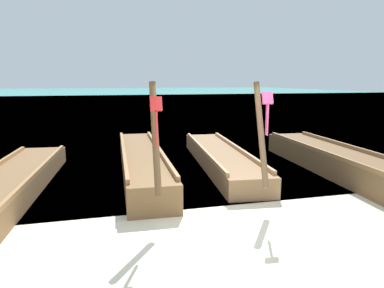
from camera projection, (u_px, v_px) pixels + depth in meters
The scene contains 6 objects.
ground at pixel (238, 230), 6.08m from camera, with size 120.00×120.00×0.00m, color beige.
sea_water at pixel (113, 95), 64.35m from camera, with size 120.00×120.00×0.00m, color #2DB29E.
longtail_boat_violet_ribbon at pixel (12, 183), 7.97m from camera, with size 1.74×6.92×2.56m.
longtail_boat_red_ribbon at pixel (142, 162), 9.77m from camera, with size 1.32×7.37×2.56m.
longtail_boat_pink_ribbon at pixel (221, 158), 10.54m from camera, with size 1.78×7.10×2.55m.
longtail_boat_turquoise_ribbon at pixel (333, 160), 10.00m from camera, with size 1.71×6.95×2.83m.
Camera 1 is at (-2.21, -5.33, 2.57)m, focal length 32.65 mm.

